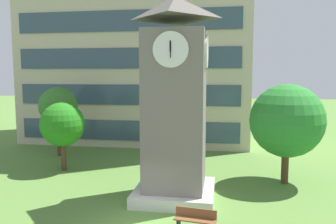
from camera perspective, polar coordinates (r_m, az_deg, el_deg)
The scene contains 5 objects.
clock_tower at distance 17.58m, azimuth 1.23°, elevation 0.19°, with size 4.15×4.15×10.52m.
park_bench at distance 15.11m, azimuth 4.64°, elevation -17.64°, with size 1.85×0.73×0.88m.
tree_streetside at distance 28.38m, azimuth -18.10°, elevation 0.90°, with size 3.06×3.06×5.60m.
tree_by_building at distance 21.33m, azimuth 19.48°, elevation -1.43°, with size 4.40×4.40×6.05m.
tree_near_tower at distance 24.05m, azimuth -17.45°, elevation -2.05°, with size 3.00×3.00×4.71m.
Camera 1 is at (3.46, -13.36, 6.63)m, focal length 35.95 mm.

